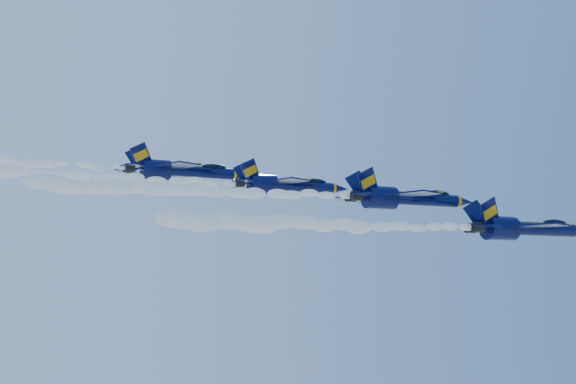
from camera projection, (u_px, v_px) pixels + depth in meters
name	position (u px, v px, depth m)	size (l,w,h in m)	color
jet_lead	(524.00, 228.00, 84.86)	(18.21, 14.94, 6.77)	#070B36
smoke_trail_jet_lead	(331.00, 224.00, 74.53)	(35.58, 2.03, 1.83)	white
jet_second	(405.00, 198.00, 87.53)	(17.95, 14.73, 6.67)	#070B36
smoke_trail_jet_second	(204.00, 190.00, 77.25)	(35.58, 2.00, 1.80)	white
jet_third	(286.00, 185.00, 91.11)	(15.89, 13.03, 5.90)	#070B36
smoke_trail_jet_third	(86.00, 176.00, 81.19)	(35.58, 1.77, 1.59)	white
jet_fourth	(181.00, 170.00, 92.55)	(16.84, 13.82, 6.26)	#070B36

